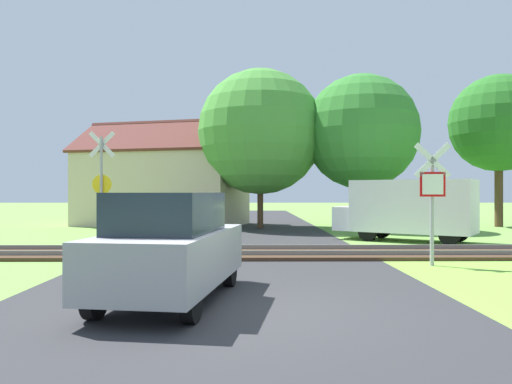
{
  "coord_description": "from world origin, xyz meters",
  "views": [
    {
      "loc": [
        0.37,
        -7.48,
        1.78
      ],
      "look_at": [
        0.5,
        7.68,
        1.8
      ],
      "focal_mm": 35.0,
      "sensor_mm": 36.0,
      "label": 1
    }
  ],
  "objects_px": {
    "tree_center": "(260,132)",
    "parked_car": "(171,247)",
    "stop_sign_near": "(432,194)",
    "house": "(164,186)",
    "tree_right": "(362,132)",
    "crossing_sign_far": "(101,181)",
    "tree_far": "(499,123)",
    "mail_truck": "(408,207)"
  },
  "relations": [
    {
      "from": "stop_sign_near",
      "to": "tree_far",
      "type": "xyz_separation_m",
      "value": [
        8.5,
        13.78,
        3.64
      ]
    },
    {
      "from": "stop_sign_near",
      "to": "tree_right",
      "type": "xyz_separation_m",
      "value": [
        1.0,
        12.29,
        3.01
      ]
    },
    {
      "from": "house",
      "to": "tree_far",
      "type": "xyz_separation_m",
      "value": [
        17.74,
        -1.69,
        3.24
      ]
    },
    {
      "from": "house",
      "to": "tree_far",
      "type": "relative_size",
      "value": 1.26
    },
    {
      "from": "mail_truck",
      "to": "tree_center",
      "type": "bearing_deg",
      "value": 71.73
    },
    {
      "from": "crossing_sign_far",
      "to": "mail_truck",
      "type": "xyz_separation_m",
      "value": [
        10.65,
        1.84,
        -0.91
      ]
    },
    {
      "from": "tree_center",
      "to": "crossing_sign_far",
      "type": "bearing_deg",
      "value": -121.95
    },
    {
      "from": "tree_center",
      "to": "parked_car",
      "type": "distance_m",
      "value": 17.28
    },
    {
      "from": "tree_center",
      "to": "mail_truck",
      "type": "height_order",
      "value": "tree_center"
    },
    {
      "from": "stop_sign_near",
      "to": "crossing_sign_far",
      "type": "relative_size",
      "value": 0.79
    },
    {
      "from": "tree_far",
      "to": "house",
      "type": "bearing_deg",
      "value": 174.56
    },
    {
      "from": "tree_far",
      "to": "tree_center",
      "type": "xyz_separation_m",
      "value": [
        -12.45,
        -0.92,
        -0.57
      ]
    },
    {
      "from": "crossing_sign_far",
      "to": "tree_right",
      "type": "relative_size",
      "value": 0.5
    },
    {
      "from": "tree_right",
      "to": "tree_center",
      "type": "height_order",
      "value": "tree_center"
    },
    {
      "from": "crossing_sign_far",
      "to": "tree_right",
      "type": "xyz_separation_m",
      "value": [
        10.31,
        8.0,
        2.61
      ]
    },
    {
      "from": "tree_center",
      "to": "parked_car",
      "type": "height_order",
      "value": "tree_center"
    },
    {
      "from": "tree_far",
      "to": "tree_right",
      "type": "relative_size",
      "value": 1.05
    },
    {
      "from": "tree_right",
      "to": "mail_truck",
      "type": "bearing_deg",
      "value": -86.81
    },
    {
      "from": "tree_right",
      "to": "mail_truck",
      "type": "height_order",
      "value": "tree_right"
    },
    {
      "from": "crossing_sign_far",
      "to": "tree_right",
      "type": "distance_m",
      "value": 13.31
    },
    {
      "from": "crossing_sign_far",
      "to": "tree_far",
      "type": "bearing_deg",
      "value": 30.21
    },
    {
      "from": "stop_sign_near",
      "to": "parked_car",
      "type": "xyz_separation_m",
      "value": [
        -5.71,
        -3.87,
        -0.86
      ]
    },
    {
      "from": "tree_right",
      "to": "crossing_sign_far",
      "type": "bearing_deg",
      "value": -142.17
    },
    {
      "from": "crossing_sign_far",
      "to": "tree_far",
      "type": "distance_m",
      "value": 20.44
    },
    {
      "from": "stop_sign_near",
      "to": "house",
      "type": "relative_size",
      "value": 0.3
    },
    {
      "from": "house",
      "to": "tree_center",
      "type": "bearing_deg",
      "value": -11.19
    },
    {
      "from": "tree_right",
      "to": "parked_car",
      "type": "bearing_deg",
      "value": -112.55
    },
    {
      "from": "house",
      "to": "mail_truck",
      "type": "distance_m",
      "value": 14.15
    },
    {
      "from": "crossing_sign_far",
      "to": "parked_car",
      "type": "relative_size",
      "value": 0.91
    },
    {
      "from": "crossing_sign_far",
      "to": "parked_car",
      "type": "distance_m",
      "value": 9.0
    },
    {
      "from": "crossing_sign_far",
      "to": "tree_right",
      "type": "height_order",
      "value": "tree_right"
    },
    {
      "from": "tree_far",
      "to": "tree_center",
      "type": "bearing_deg",
      "value": -175.79
    },
    {
      "from": "mail_truck",
      "to": "house",
      "type": "bearing_deg",
      "value": 82.12
    },
    {
      "from": "house",
      "to": "tree_right",
      "type": "xyz_separation_m",
      "value": [
        10.24,
        -3.18,
        2.61
      ]
    },
    {
      "from": "house",
      "to": "tree_right",
      "type": "relative_size",
      "value": 1.32
    },
    {
      "from": "parked_car",
      "to": "crossing_sign_far",
      "type": "bearing_deg",
      "value": 122.37
    },
    {
      "from": "tree_right",
      "to": "house",
      "type": "bearing_deg",
      "value": 162.73
    },
    {
      "from": "tree_far",
      "to": "mail_truck",
      "type": "height_order",
      "value": "tree_far"
    },
    {
      "from": "tree_right",
      "to": "mail_truck",
      "type": "relative_size",
      "value": 1.48
    },
    {
      "from": "stop_sign_near",
      "to": "mail_truck",
      "type": "height_order",
      "value": "stop_sign_near"
    },
    {
      "from": "stop_sign_near",
      "to": "mail_truck",
      "type": "relative_size",
      "value": 0.59
    },
    {
      "from": "tree_far",
      "to": "mail_truck",
      "type": "bearing_deg",
      "value": -133.05
    }
  ]
}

